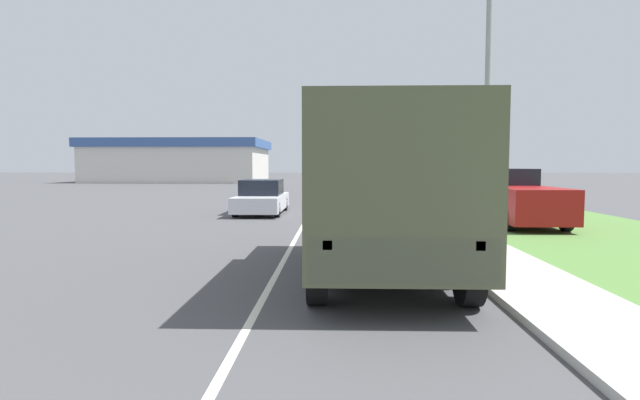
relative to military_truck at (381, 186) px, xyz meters
name	(u,v)px	position (x,y,z in m)	size (l,w,h in m)	color
ground_plane	(322,191)	(-1.99, 30.70, -1.69)	(180.00, 180.00, 0.00)	#4C4C4F
lane_centre_stripe	(322,191)	(-1.99, 30.70, -1.69)	(0.12, 120.00, 0.00)	silver
sidewalk_right	(378,190)	(2.51, 30.70, -1.63)	(1.80, 120.00, 0.12)	beige
grass_strip_right	(433,191)	(6.91, 30.70, -1.68)	(7.00, 120.00, 0.02)	#56843D
military_truck	(381,186)	(0.00, 0.00, 0.00)	(2.55, 6.52, 3.06)	#474C38
car_nearest_ahead	(262,198)	(-4.04, 11.91, -1.03)	(1.89, 4.63, 1.46)	silver
car_second_ahead	(340,184)	(-0.53, 28.18, -1.06)	(1.86, 4.09, 1.39)	tan
pickup_truck	(516,198)	(5.45, 8.31, -0.77)	(2.00, 5.14, 1.93)	maroon
lamp_post	(478,88)	(2.53, 2.82, 2.22)	(1.69, 0.24, 6.28)	gray
building_distant	(181,161)	(-20.04, 51.98, 0.89)	(20.73, 13.55, 5.10)	beige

